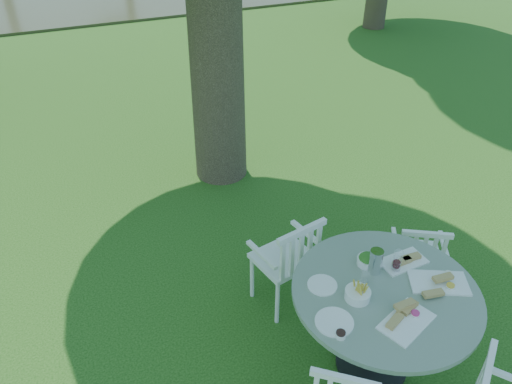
% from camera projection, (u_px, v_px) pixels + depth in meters
% --- Properties ---
extents(ground, '(140.00, 140.00, 0.00)m').
position_uv_depth(ground, '(264.00, 275.00, 4.82)').
color(ground, '#143D0C').
rests_on(ground, ground).
extents(table, '(1.33, 1.33, 0.83)m').
position_uv_depth(table, '(383.00, 307.00, 3.61)').
color(table, black).
rests_on(table, ground).
extents(chair_ne, '(0.55, 0.54, 0.82)m').
position_uv_depth(chair_ne, '(419.00, 256.00, 4.34)').
color(chair_ne, white).
rests_on(chair_ne, ground).
extents(chair_nw, '(0.57, 0.54, 0.95)m').
position_uv_depth(chair_nw, '(291.00, 259.00, 4.19)').
color(chair_nw, white).
rests_on(chair_nw, ground).
extents(tableware, '(1.24, 0.84, 0.20)m').
position_uv_depth(tableware, '(382.00, 282.00, 3.53)').
color(tableware, white).
rests_on(tableware, table).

